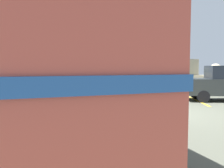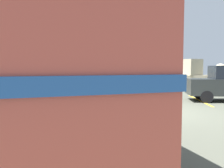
% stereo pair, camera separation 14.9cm
% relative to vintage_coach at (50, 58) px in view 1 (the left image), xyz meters
% --- Properties ---
extents(ground, '(32.00, 26.00, 0.02)m').
position_rel_vintage_coach_xyz_m(ground, '(3.28, 3.26, -2.04)').
color(ground, '#555749').
extents(breakwater, '(31.36, 2.04, 2.50)m').
position_rel_vintage_coach_xyz_m(breakwater, '(3.30, 15.07, -1.27)').
color(breakwater, tan).
rests_on(breakwater, ground).
extents(vintage_coach, '(5.61, 8.83, 3.70)m').
position_rel_vintage_coach_xyz_m(vintage_coach, '(0.00, 0.00, 0.00)').
color(vintage_coach, black).
rests_on(vintage_coach, ground).
extents(lamp_post, '(0.57, 0.85, 6.91)m').
position_rel_vintage_coach_xyz_m(lamp_post, '(3.97, 10.77, 1.82)').
color(lamp_post, '#5B5B60').
rests_on(lamp_post, ground).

